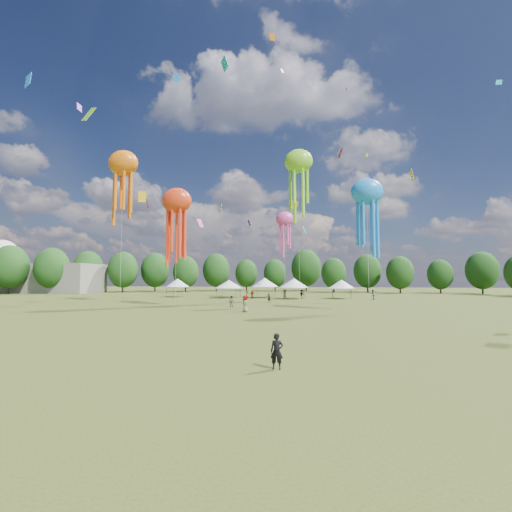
# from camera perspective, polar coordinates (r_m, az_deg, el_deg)

# --- Properties ---
(ground) EXTENTS (300.00, 300.00, 0.00)m
(ground) POSITION_cam_1_polar(r_m,az_deg,el_deg) (19.37, -17.75, -15.21)
(ground) COLOR #384416
(ground) RESTS_ON ground
(observer_main) EXTENTS (0.57, 0.37, 1.55)m
(observer_main) POSITION_cam_1_polar(r_m,az_deg,el_deg) (16.04, 3.36, -15.02)
(observer_main) COLOR black
(observer_main) RESTS_ON ground
(spectator_near) EXTENTS (0.76, 0.60, 1.53)m
(spectator_near) POSITION_cam_1_polar(r_m,az_deg,el_deg) (49.66, -3.98, -7.30)
(spectator_near) COLOR gray
(spectator_near) RESTS_ON ground
(spectators_far) EXTENTS (23.77, 30.99, 1.92)m
(spectators_far) POSITION_cam_1_polar(r_m,az_deg,el_deg) (62.93, 5.86, -6.42)
(spectators_far) COLOR gray
(spectators_far) RESTS_ON ground
(festival_tents) EXTENTS (39.61, 8.76, 4.10)m
(festival_tents) POSITION_cam_1_polar(r_m,az_deg,el_deg) (72.98, 0.61, -4.39)
(festival_tents) COLOR #47474C
(festival_tents) RESTS_ON ground
(show_kites) EXTENTS (41.99, 23.73, 27.76)m
(show_kites) POSITION_cam_1_polar(r_m,az_deg,el_deg) (58.34, -4.46, 10.68)
(show_kites) COLOR red
(show_kites) RESTS_ON ground
(small_kites) EXTENTS (76.09, 64.62, 43.14)m
(small_kites) POSITION_cam_1_polar(r_m,az_deg,el_deg) (63.43, 1.65, 19.55)
(small_kites) COLOR red
(small_kites) RESTS_ON ground
(treeline) EXTENTS (201.57, 95.24, 13.43)m
(treeline) POSITION_cam_1_polar(r_m,az_deg,el_deg) (80.39, 0.90, -1.79)
(treeline) COLOR #38281C
(treeline) RESTS_ON ground
(hangar) EXTENTS (40.00, 12.00, 8.00)m
(hangar) POSITION_cam_1_polar(r_m,az_deg,el_deg) (120.04, -32.39, -3.05)
(hangar) COLOR gray
(hangar) RESTS_ON ground
(radome) EXTENTS (9.00, 9.00, 16.00)m
(radome) POSITION_cam_1_polar(r_m,az_deg,el_deg) (135.60, -35.61, -0.41)
(radome) COLOR white
(radome) RESTS_ON ground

